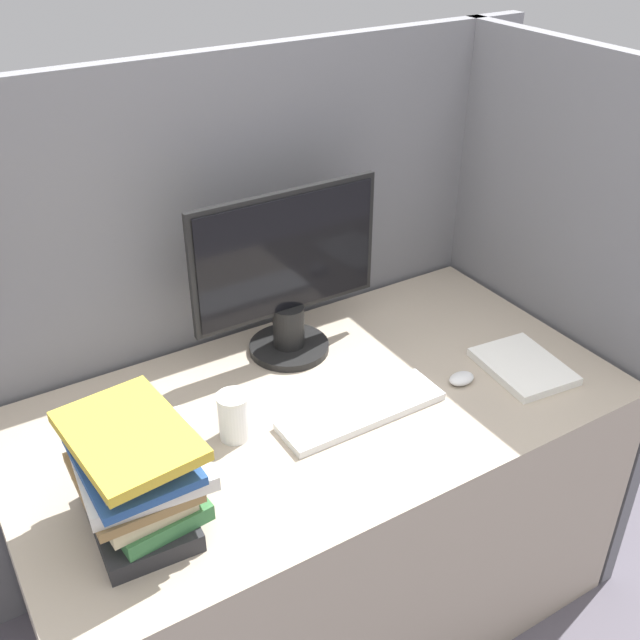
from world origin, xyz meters
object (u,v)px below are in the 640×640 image
object	(u,v)px
coffee_cup	(234,416)
book_stack	(136,475)
monitor	(287,280)
mouse	(462,378)
keyboard	(362,411)

from	to	relation	value
coffee_cup	book_stack	size ratio (longest dim) A/B	0.39
monitor	book_stack	bearing A→B (deg)	-144.99
monitor	mouse	xyz separation A→B (m)	(0.30, -0.36, -0.20)
monitor	book_stack	xyz separation A→B (m)	(-0.56, -0.39, -0.09)
keyboard	book_stack	world-z (taller)	book_stack
mouse	coffee_cup	size ratio (longest dim) A/B	0.60
monitor	keyboard	bearing A→B (deg)	-87.94
keyboard	book_stack	bearing A→B (deg)	-174.46
keyboard	mouse	xyz separation A→B (m)	(0.29, -0.03, 0.00)
mouse	book_stack	xyz separation A→B (m)	(-0.86, -0.03, 0.11)
monitor	mouse	distance (m)	0.51
monitor	mouse	bearing A→B (deg)	-50.36
monitor	book_stack	size ratio (longest dim) A/B	1.73
monitor	keyboard	distance (m)	0.39
keyboard	coffee_cup	xyz separation A→B (m)	(-0.30, 0.09, 0.05)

